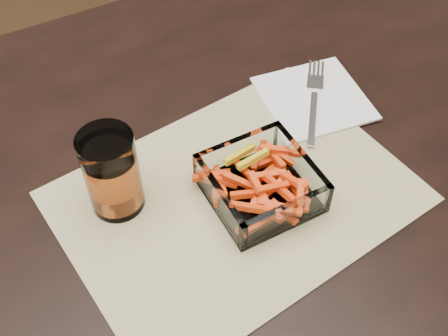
{
  "coord_description": "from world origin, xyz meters",
  "views": [
    {
      "loc": [
        -0.19,
        -0.44,
        1.35
      ],
      "look_at": [
        0.04,
        -0.03,
        0.78
      ],
      "focal_mm": 45.0,
      "sensor_mm": 36.0,
      "label": 1
    }
  ],
  "objects": [
    {
      "name": "fork",
      "position": [
        0.24,
        0.05,
        0.76
      ],
      "size": [
        0.13,
        0.16,
        0.0
      ],
      "rotation": [
        0.0,
        0.0,
        -0.65
      ],
      "color": "silver",
      "rests_on": "napkin"
    },
    {
      "name": "tumbler",
      "position": [
        -0.1,
        0.01,
        0.81
      ],
      "size": [
        0.07,
        0.07,
        0.12
      ],
      "color": "white",
      "rests_on": "placemat"
    },
    {
      "name": "napkin",
      "position": [
        0.24,
        0.05,
        0.76
      ],
      "size": [
        0.17,
        0.17,
        0.0
      ],
      "primitive_type": "cube",
      "rotation": [
        0.0,
        0.0,
        -0.15
      ],
      "color": "white",
      "rests_on": "placemat"
    },
    {
      "name": "dining_table",
      "position": [
        0.0,
        0.0,
        0.66
      ],
      "size": [
        1.6,
        0.9,
        0.75
      ],
      "color": "black",
      "rests_on": "ground"
    },
    {
      "name": "placemat",
      "position": [
        0.04,
        -0.06,
        0.75
      ],
      "size": [
        0.48,
        0.38,
        0.0
      ],
      "primitive_type": "cube",
      "rotation": [
        0.0,
        0.0,
        0.11
      ],
      "color": "tan",
      "rests_on": "dining_table"
    },
    {
      "name": "glass_bowl",
      "position": [
        0.07,
        -0.07,
        0.77
      ],
      "size": [
        0.13,
        0.13,
        0.05
      ],
      "rotation": [
        0.0,
        0.0,
        -0.01
      ],
      "color": "white",
      "rests_on": "placemat"
    }
  ]
}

